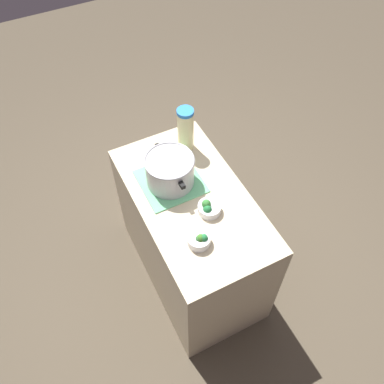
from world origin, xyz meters
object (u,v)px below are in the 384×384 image
lemonade_pitcher (186,129)px  broccoli_bowl_front (199,240)px  cooking_pot (170,170)px  broccoli_bowl_center (209,208)px

lemonade_pitcher → broccoli_bowl_front: (-0.64, 0.24, -0.11)m
cooking_pot → broccoli_bowl_front: (-0.43, 0.04, -0.07)m
lemonade_pitcher → broccoli_bowl_front: bearing=159.5°
lemonade_pitcher → broccoli_bowl_center: (-0.49, 0.10, -0.12)m
cooking_pot → broccoli_bowl_front: bearing=174.8°
cooking_pot → lemonade_pitcher: 0.30m
lemonade_pitcher → cooking_pot: bearing=136.2°
lemonade_pitcher → broccoli_bowl_center: size_ratio=2.29×
cooking_pot → broccoli_bowl_center: size_ratio=2.74×
broccoli_bowl_center → cooking_pot: bearing=19.1°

